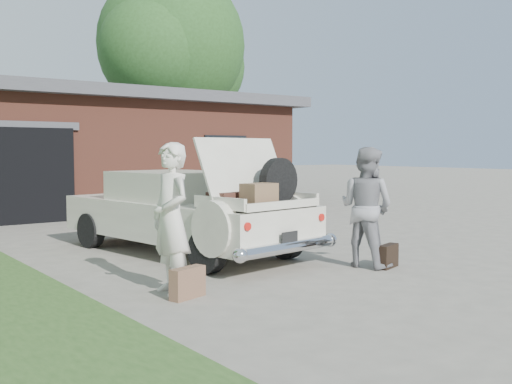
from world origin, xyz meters
TOP-DOWN VIEW (x-y plane):
  - ground at (0.00, 0.00)m, footprint 90.00×90.00m
  - house at (0.98, 11.47)m, footprint 12.80×7.80m
  - tree_right at (7.72, 16.63)m, footprint 7.19×6.25m
  - sedan at (-0.10, 2.39)m, footprint 2.42×4.88m
  - woman_left at (-1.63, 0.10)m, footprint 0.44×0.66m
  - woman_right at (1.43, -0.15)m, footprint 0.81×0.96m
  - suitcase_left at (-1.60, -0.23)m, footprint 0.48×0.27m
  - suitcase_right at (1.60, -0.42)m, footprint 0.46×0.26m

SIDE VIEW (x-z plane):
  - ground at x=0.00m, z-range 0.00..0.00m
  - suitcase_right at x=1.60m, z-range 0.00..0.34m
  - suitcase_left at x=-1.60m, z-range 0.00..0.35m
  - sedan at x=-0.10m, z-range -0.24..1.62m
  - woman_right at x=1.43m, z-range 0.00..1.73m
  - woman_left at x=-1.63m, z-range 0.00..1.78m
  - house at x=0.98m, z-range 0.02..3.32m
  - tree_right at x=7.72m, z-range 1.25..10.52m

